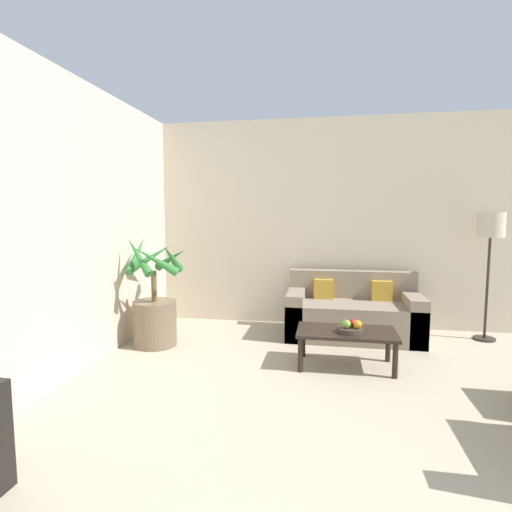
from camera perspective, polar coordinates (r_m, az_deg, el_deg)
wall_back at (r=5.45m, az=22.88°, el=4.28°), size 8.48×0.06×2.70m
potted_palm at (r=4.63m, az=-14.25°, el=-7.34°), size 0.72×0.74×1.24m
sofa_loveseat at (r=4.97m, az=13.63°, el=-8.09°), size 1.55×0.77×0.76m
floor_lamp at (r=5.29m, az=30.49°, el=2.77°), size 0.29×0.29×1.49m
coffee_table at (r=4.00m, az=12.76°, el=-11.01°), size 0.93×0.51×0.35m
fruit_bowl at (r=3.93m, az=13.29°, el=-10.24°), size 0.24×0.24×0.05m
apple_red at (r=3.96m, az=13.55°, el=-9.22°), size 0.07×0.07×0.07m
apple_green at (r=3.88m, az=12.80°, el=-9.46°), size 0.08×0.08×0.08m
orange_fruit at (r=3.90m, az=14.32°, el=-9.45°), size 0.08×0.08×0.08m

